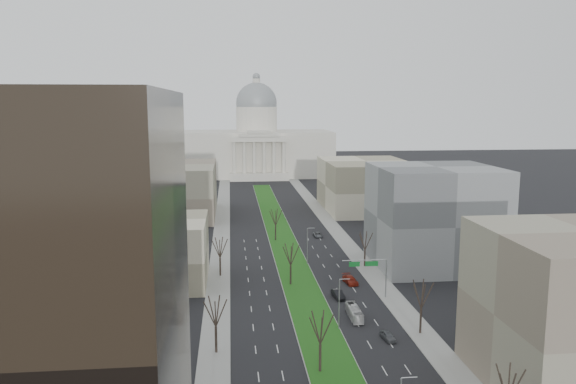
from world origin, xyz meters
TOP-DOWN VIEW (x-y plane):
  - ground at (0.00, 120.00)m, footprint 600.00×600.00m
  - median at (0.00, 118.99)m, footprint 8.00×222.03m
  - sidewalk_left at (-17.50, 95.00)m, footprint 5.00×330.00m
  - sidewalk_right at (17.50, 95.00)m, footprint 5.00×330.00m
  - capitol at (0.00, 269.59)m, footprint 80.00×46.00m
  - building_beige_left at (-33.00, 85.00)m, footprint 26.00×22.00m
  - building_grey_right at (34.00, 92.00)m, footprint 28.00×26.00m
  - building_far_left at (-35.00, 160.00)m, footprint 30.00×40.00m
  - building_far_right at (35.00, 165.00)m, footprint 30.00×40.00m
  - tree_left_mid at (-17.20, 48.00)m, footprint 5.40×5.40m
  - tree_left_far at (-17.20, 88.00)m, footprint 5.28×5.28m
  - tree_right_near at (17.20, 22.00)m, footprint 5.16×5.16m
  - tree_right_mid at (17.20, 52.00)m, footprint 5.52×5.52m
  - tree_right_far at (17.20, 92.00)m, footprint 5.04×5.04m
  - tree_median_a at (-2.00, 40.00)m, footprint 5.40×5.40m
  - tree_median_b at (-2.00, 80.00)m, footprint 5.40×5.40m
  - tree_median_c at (-2.00, 120.00)m, footprint 5.40×5.40m
  - streetlamp_median_b at (3.76, 55.00)m, footprint 1.90×0.20m
  - streetlamp_median_c at (3.76, 95.00)m, footprint 1.90×0.20m
  - mast_arm_signs at (13.49, 70.03)m, footprint 9.12×0.24m
  - car_grey_near at (11.00, 50.10)m, footprint 2.15×4.12m
  - car_black at (6.62, 70.92)m, footprint 2.24×5.04m
  - car_red at (11.03, 79.78)m, footprint 3.03×5.85m
  - car_grey_far at (10.69, 123.34)m, footprint 2.39×4.88m
  - box_van at (7.54, 60.00)m, footprint 1.93×7.89m

SIDE VIEW (x-z plane):
  - ground at x=0.00m, z-range 0.00..0.00m
  - sidewalk_left at x=-17.50m, z-range 0.00..0.15m
  - sidewalk_right at x=17.50m, z-range 0.00..0.15m
  - median at x=0.00m, z-range 0.00..0.20m
  - car_grey_far at x=10.69m, z-range 0.00..1.34m
  - car_grey_near at x=11.00m, z-range 0.00..1.34m
  - car_black at x=6.62m, z-range 0.00..1.61m
  - car_red at x=11.03m, z-range 0.00..1.62m
  - box_van at x=7.54m, z-range 0.00..2.19m
  - streetlamp_median_b at x=3.76m, z-range 0.23..9.39m
  - streetlamp_median_c at x=3.76m, z-range 0.23..9.39m
  - mast_arm_signs at x=13.49m, z-range 2.06..10.15m
  - tree_right_far at x=17.20m, z-range 1.99..11.07m
  - tree_right_near at x=17.20m, z-range 2.04..11.33m
  - tree_left_far at x=-17.20m, z-range 2.09..11.59m
  - tree_left_mid at x=-17.20m, z-range 2.14..11.86m
  - tree_median_a at x=-2.00m, z-range 2.14..11.86m
  - tree_median_b at x=-2.00m, z-range 2.14..11.86m
  - tree_median_c at x=-2.00m, z-range 2.14..11.86m
  - building_beige_left at x=-33.00m, z-range 0.00..14.00m
  - tree_right_mid at x=17.20m, z-range 2.19..12.12m
  - building_far_left at x=-35.00m, z-range 0.00..18.00m
  - building_far_right at x=35.00m, z-range 0.00..18.00m
  - building_grey_right at x=34.00m, z-range 0.00..24.00m
  - capitol at x=0.00m, z-range -11.19..43.81m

